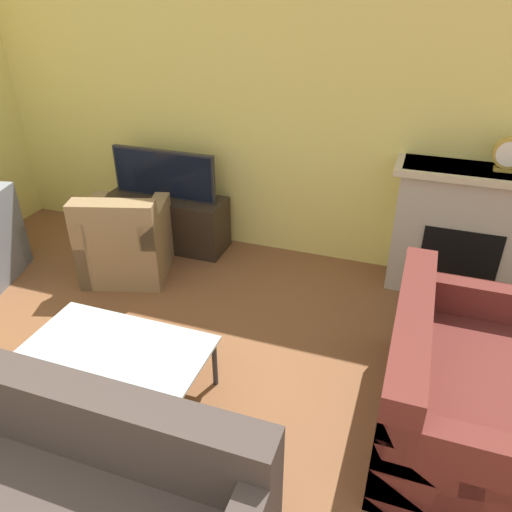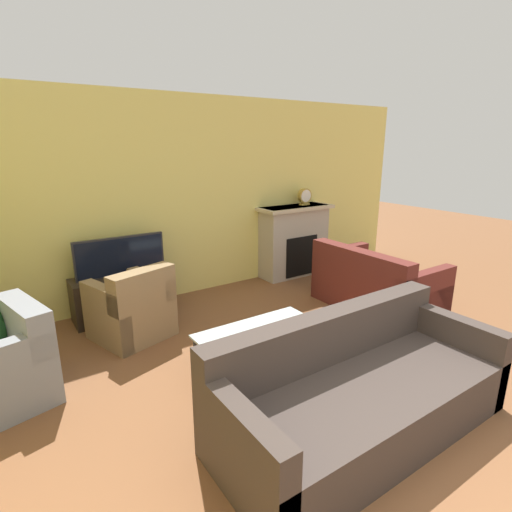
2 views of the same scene
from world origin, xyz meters
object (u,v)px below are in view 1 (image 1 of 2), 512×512
tv (164,174)px  couch_loveseat (459,392)px  mantel_clock (509,154)px  coffee_table (119,349)px  armchair_accent (126,244)px  couch_sectional (24,508)px

tv → couch_loveseat: 3.22m
couch_loveseat → mantel_clock: mantel_clock is taller
coffee_table → armchair_accent: bearing=120.8°
couch_sectional → tv: bearing=105.6°
mantel_clock → armchair_accent: bearing=-166.6°
couch_sectional → coffee_table: (-0.15, 1.06, 0.08)m
tv → coffee_table: 2.12m
tv → couch_sectional: tv is taller
tv → mantel_clock: size_ratio=3.99×
armchair_accent → tv: bearing=-115.3°
couch_sectional → couch_loveseat: same height
tv → armchair_accent: (-0.09, -0.64, -0.46)m
tv → couch_loveseat: bearing=-29.3°
armchair_accent → mantel_clock: mantel_clock is taller
tv → mantel_clock: 2.99m
tv → couch_sectional: 3.17m
tv → coffee_table: size_ratio=0.90×
couch_loveseat → coffee_table: couch_loveseat is taller
armchair_accent → mantel_clock: (3.04, 0.72, 0.96)m
armchair_accent → coffee_table: bearing=103.9°
couch_sectional → mantel_clock: bearing=55.8°
couch_sectional → coffee_table: bearing=98.0°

